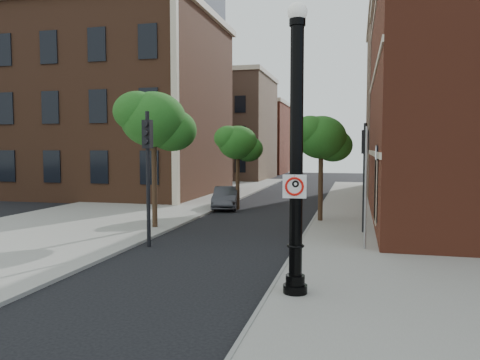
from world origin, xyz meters
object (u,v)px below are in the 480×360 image
(lamppost, at_px, (296,164))
(no_parking_sign, at_px, (295,186))
(traffic_signal_right, at_px, (365,160))
(parked_car, at_px, (226,198))
(traffic_signal_left, at_px, (148,156))

(lamppost, height_order, no_parking_sign, lamppost)
(no_parking_sign, relative_size, traffic_signal_right, 0.12)
(lamppost, xyz_separation_m, no_parking_sign, (-0.01, -0.19, -0.53))
(no_parking_sign, height_order, parked_car, no_parking_sign)
(lamppost, distance_m, parked_car, 17.65)
(lamppost, distance_m, traffic_signal_right, 9.35)
(parked_car, distance_m, traffic_signal_right, 11.10)
(parked_car, relative_size, traffic_signal_right, 0.85)
(lamppost, xyz_separation_m, traffic_signal_right, (1.80, 9.18, -0.12))
(lamppost, bearing_deg, traffic_signal_left, 142.91)
(no_parking_sign, distance_m, traffic_signal_left, 7.93)
(traffic_signal_right, bearing_deg, lamppost, -100.52)
(lamppost, relative_size, no_parking_sign, 12.54)
(no_parking_sign, bearing_deg, traffic_signal_right, 74.82)
(traffic_signal_left, bearing_deg, traffic_signal_right, 31.11)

